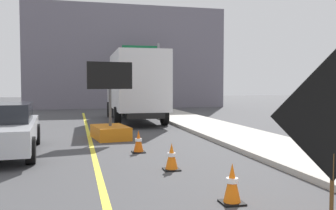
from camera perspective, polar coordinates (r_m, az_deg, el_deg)
The scene contains 10 objects.
sidewalk_curb at distance 9.57m, azimuth 22.94°, elevation -8.12°, with size 2.56×48.00×0.14m, color #B2ADA3.
lane_center_stripe at distance 7.74m, azimuth -10.49°, elevation -11.07°, with size 0.14×36.00×0.01m, color yellow.
roadwork_sign at distance 4.97m, azimuth 24.19°, elevation -2.03°, with size 1.62×0.24×2.33m.
arrow_board_trailer at distance 13.20m, azimuth -8.89°, elevation -3.07°, with size 1.60×1.94×2.70m.
box_truck at distance 19.08m, azimuth -5.09°, elevation 2.98°, with size 2.59×7.53×3.45m.
highway_guide_sign at distance 27.69m, azimuth -3.09°, elevation 6.26°, with size 2.79×0.22×5.00m.
far_building_block at distance 34.72m, azimuth -7.14°, elevation 6.85°, with size 16.33×9.35×8.35m, color slate.
traffic_cone_near_sign at distance 6.10m, azimuth 9.85°, elevation -11.85°, with size 0.36×0.36×0.65m.
traffic_cone_mid_lane at distance 8.29m, azimuth 0.56°, elevation -7.99°, with size 0.36×0.36×0.60m.
traffic_cone_far_lane at distance 10.43m, azimuth -4.57°, elevation -5.64°, with size 0.36×0.36×0.63m.
Camera 1 is at (-0.44, -1.49, 1.89)m, focal length 39.56 mm.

